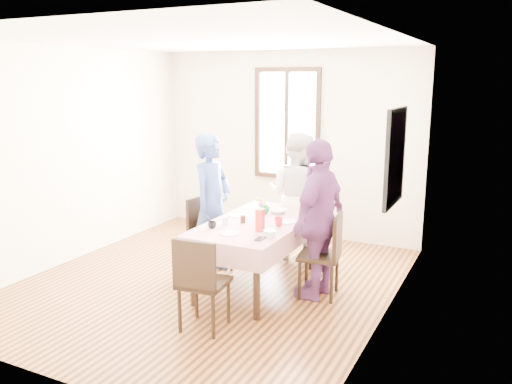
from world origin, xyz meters
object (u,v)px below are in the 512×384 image
chair_right (319,255)px  chair_far (296,223)px  chair_left (211,236)px  chair_near (204,282)px  dining_table (258,254)px  person_left (212,205)px  person_right (318,219)px  person_far (296,196)px

chair_right → chair_far: same height
chair_left → chair_near: same height
dining_table → chair_left: 0.72m
dining_table → chair_left: bearing=167.6°
person_left → person_right: person_right is taller
chair_near → person_far: size_ratio=0.55×
chair_right → person_left: 1.44m
chair_left → person_far: 1.25m
dining_table → chair_left: size_ratio=1.81×
chair_near → person_right: bearing=54.3°
chair_left → person_left: 0.39m
chair_far → person_left: person_left is taller
person_far → person_right: size_ratio=0.97×
chair_left → chair_right: same height
person_left → person_right: (1.37, -0.10, 0.01)m
chair_near → person_left: (-0.68, 1.29, 0.39)m
chair_far → dining_table: bearing=86.9°
chair_right → chair_near: bearing=140.7°
person_far → person_right: person_right is taller
chair_right → chair_far: (-0.70, 1.08, 0.00)m
person_left → chair_right: bearing=-91.1°
dining_table → person_right: bearing=4.3°
dining_table → chair_right: 0.71m
chair_left → chair_right: 1.41m
chair_right → person_right: person_right is taller
chair_left → chair_right: size_ratio=1.00×
dining_table → person_left: (-0.68, 0.15, 0.47)m
chair_right → chair_far: 1.29m
chair_far → person_right: size_ratio=0.53×
person_right → dining_table: bearing=-78.8°
person_left → person_far: (0.68, 0.96, -0.02)m
dining_table → chair_near: (0.00, -1.14, 0.08)m
dining_table → person_left: person_left is taller
person_far → person_right: (0.68, -1.06, 0.03)m
chair_left → chair_near: size_ratio=1.00×
chair_left → dining_table: bearing=86.3°
chair_far → chair_near: size_ratio=1.00×
dining_table → person_far: bearing=90.0°
chair_left → person_left: person_left is taller
chair_left → person_left: size_ratio=0.54×
person_far → chair_near: bearing=92.7°
chair_far → person_right: bearing=119.2°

